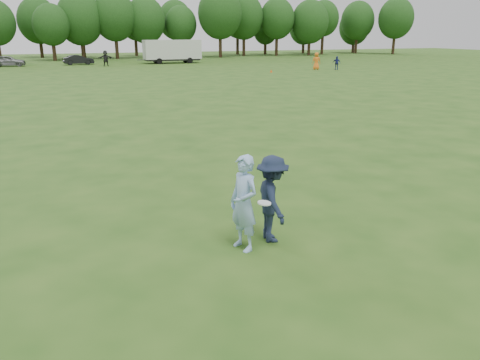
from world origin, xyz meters
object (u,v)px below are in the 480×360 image
at_px(player_far_b, 337,63).
at_px(field_cone, 271,71).
at_px(player_far_c, 316,61).
at_px(player_far_d, 106,58).
at_px(car_f, 79,60).
at_px(cargo_trailer, 172,50).
at_px(thrower, 244,203).
at_px(defender, 272,199).
at_px(car_e, 8,61).

distance_m(player_far_b, field_cone, 8.74).
relative_size(player_far_c, player_far_d, 1.00).
bearing_deg(player_far_b, field_cone, -137.32).
height_order(car_f, cargo_trailer, cargo_trailer).
xyz_separation_m(thrower, player_far_b, (28.14, 40.11, -0.19)).
bearing_deg(car_f, player_far_b, -133.68).
distance_m(player_far_b, cargo_trailer, 24.48).
relative_size(defender, field_cone, 6.12).
relative_size(defender, car_e, 0.44).
distance_m(defender, field_cone, 43.67).
height_order(thrower, player_far_b, thrower).
xyz_separation_m(player_far_b, player_far_d, (-24.42, 16.61, 0.22)).
bearing_deg(car_e, player_far_d, -106.14).
bearing_deg(player_far_d, player_far_c, -27.59).
relative_size(car_f, field_cone, 13.17).
bearing_deg(player_far_c, field_cone, 38.79).
xyz_separation_m(defender, cargo_trailer, (12.61, 59.39, 0.86)).
relative_size(thrower, cargo_trailer, 0.22).
xyz_separation_m(defender, player_far_c, (25.35, 41.02, 0.08)).
distance_m(player_far_b, car_e, 41.65).
xyz_separation_m(thrower, car_e, (-8.08, 60.67, -0.26)).
bearing_deg(player_far_d, defender, -85.82).
relative_size(player_far_c, cargo_trailer, 0.22).
height_order(player_far_b, cargo_trailer, cargo_trailer).
distance_m(player_far_c, field_cone, 6.85).
distance_m(field_cone, cargo_trailer, 20.94).
relative_size(player_far_d, car_e, 0.48).
relative_size(thrower, field_cone, 6.52).
bearing_deg(cargo_trailer, thrower, -102.60).
height_order(player_far_b, car_e, player_far_b).
bearing_deg(defender, field_cone, -16.63).
bearing_deg(cargo_trailer, player_far_b, -52.68).
bearing_deg(field_cone, defender, -115.41).
bearing_deg(car_e, field_cone, -125.07).
xyz_separation_m(player_far_c, cargo_trailer, (-12.73, 18.37, 0.78)).
bearing_deg(defender, player_far_d, 5.72).
relative_size(player_far_b, player_far_d, 0.78).
bearing_deg(defender, cargo_trailer, -3.21).
height_order(player_far_c, player_far_d, player_far_d).
bearing_deg(car_e, player_far_b, -117.21).
bearing_deg(thrower, player_far_c, 130.44).
relative_size(player_far_c, car_f, 0.51).
bearing_deg(player_far_b, player_far_d, -174.86).
bearing_deg(thrower, cargo_trailer, 150.15).
xyz_separation_m(player_far_b, field_cone, (-8.70, -0.50, -0.63)).
distance_m(thrower, car_f, 61.01).
bearing_deg(thrower, car_e, 170.34).
relative_size(thrower, player_far_d, 0.98).
distance_m(player_far_c, car_e, 39.30).
bearing_deg(car_e, car_f, -85.44).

